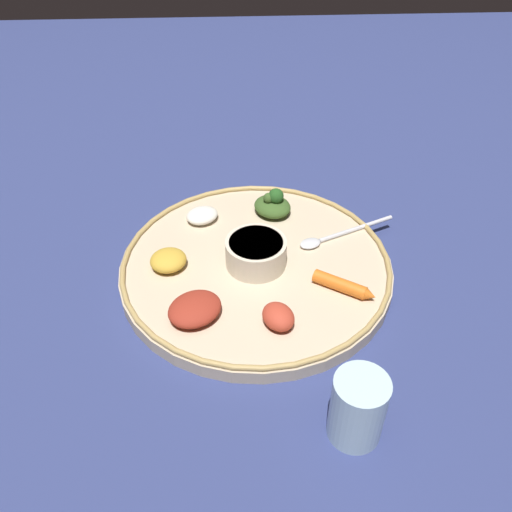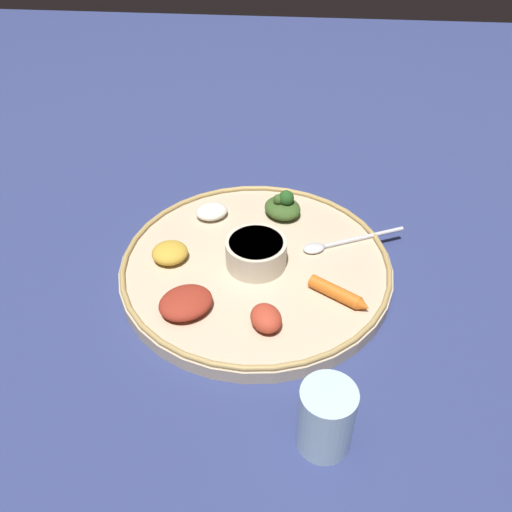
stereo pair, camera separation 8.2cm
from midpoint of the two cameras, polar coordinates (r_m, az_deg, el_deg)
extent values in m
plane|color=navy|center=(0.85, -2.78, -1.98)|extent=(2.40, 2.40, 0.00)
cylinder|color=#C6B293|center=(0.84, -2.80, -1.44)|extent=(0.41, 0.41, 0.02)
torus|color=tan|center=(0.83, -2.83, -0.75)|extent=(0.40, 0.40, 0.01)
cylinder|color=beige|center=(0.82, -2.87, 0.20)|extent=(0.09, 0.09, 0.04)
cylinder|color=maroon|center=(0.81, -2.92, 1.17)|extent=(0.08, 0.08, 0.01)
ellipsoid|color=silver|center=(0.86, 2.87, 1.18)|extent=(0.04, 0.04, 0.01)
cylinder|color=silver|center=(0.90, 7.66, 2.68)|extent=(0.13, 0.06, 0.01)
ellipsoid|color=#385623|center=(0.92, -0.86, 4.99)|extent=(0.08, 0.08, 0.03)
sphere|color=#385623|center=(0.91, -1.30, 5.85)|extent=(0.02, 0.02, 0.02)
sphere|color=#23511E|center=(0.91, -0.53, 6.06)|extent=(0.03, 0.03, 0.03)
cylinder|color=orange|center=(0.79, 5.61, -3.04)|extent=(0.08, 0.06, 0.02)
cone|color=orange|center=(0.78, 8.71, -4.17)|extent=(0.02, 0.02, 0.02)
ellipsoid|color=#B73D28|center=(0.74, -0.91, -6.37)|extent=(0.06, 0.06, 0.03)
ellipsoid|color=gold|center=(0.84, -11.73, -0.34)|extent=(0.07, 0.07, 0.02)
ellipsoid|color=maroon|center=(0.76, -9.41, -5.51)|extent=(0.10, 0.10, 0.03)
ellipsoid|color=silver|center=(0.92, -8.11, 4.04)|extent=(0.07, 0.06, 0.02)
cylinder|color=silver|center=(0.64, 6.65, -15.43)|extent=(0.06, 0.06, 0.09)
cylinder|color=tan|center=(0.66, 6.49, -16.58)|extent=(0.06, 0.06, 0.04)
camera|label=1|loc=(0.04, -92.87, -2.48)|focal=39.08mm
camera|label=2|loc=(0.04, 87.13, 2.48)|focal=39.08mm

